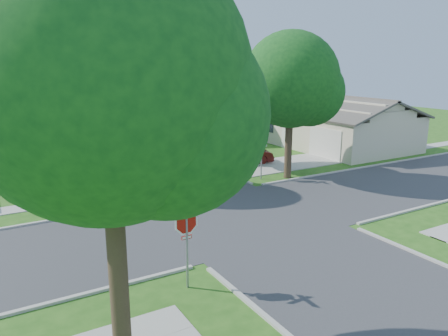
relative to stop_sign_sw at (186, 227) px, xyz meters
name	(u,v)px	position (x,y,z in m)	size (l,w,h in m)	color
ground	(236,216)	(4.70, 4.70, -2.03)	(100.00, 100.00, 0.00)	#265316
road_ns	(236,216)	(4.70, 4.70, -2.03)	(7.00, 100.00, 0.02)	#333335
sidewalk_ne	(153,130)	(10.80, 30.70, -2.01)	(1.20, 40.00, 0.04)	#9E9B91
sidewalk_nw	(23,141)	(-1.40, 30.70, -2.01)	(1.20, 40.00, 0.04)	#9E9B91
driveway	(279,165)	(12.60, 11.80, -2.01)	(8.80, 3.60, 0.05)	#9E9B91
stop_sign_sw	(186,227)	(0.00, 0.00, 0.00)	(1.05, 0.80, 2.98)	gray
stop_sign_ne	(262,146)	(9.40, 9.40, 0.00)	(1.05, 0.80, 2.98)	gray
tree_e_near	(225,81)	(9.45, 13.71, 3.61)	(4.97, 4.80, 8.28)	#38281C
tree_e_mid	(156,68)	(9.46, 25.71, 4.22)	(5.59, 5.40, 9.21)	#38281C
tree_e_far	(113,69)	(9.45, 38.71, 3.95)	(5.17, 5.00, 8.72)	#38281C
tree_w_near	(77,76)	(0.06, 13.71, 4.08)	(5.38, 5.20, 8.97)	#38281C
tree_w_mid	(42,66)	(0.06, 25.71, 4.46)	(5.80, 5.60, 9.56)	#38281C
tree_w_far	(23,75)	(0.05, 38.71, 3.48)	(4.76, 4.60, 8.04)	#38281C
tree_sw_corner	(110,93)	(-2.74, -2.29, 4.23)	(6.21, 6.00, 9.55)	#38281C
tree_ne_corner	(291,84)	(11.06, 8.91, 3.56)	(5.80, 5.60, 8.66)	#38281C
house_ne_near	(328,127)	(20.69, 15.70, -0.51)	(8.42, 13.60, 4.23)	beige
house_ne_far	(221,108)	(20.69, 33.70, -0.51)	(8.42, 13.60, 4.23)	beige
car_driveway	(243,154)	(10.70, 13.40, -1.36)	(1.42, 4.07, 1.34)	#531611
car_curb_east	(111,129)	(6.19, 29.68, -1.38)	(1.53, 3.79, 1.29)	black
car_curb_west	(59,118)	(3.50, 40.75, -1.38)	(1.83, 4.50, 1.31)	black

